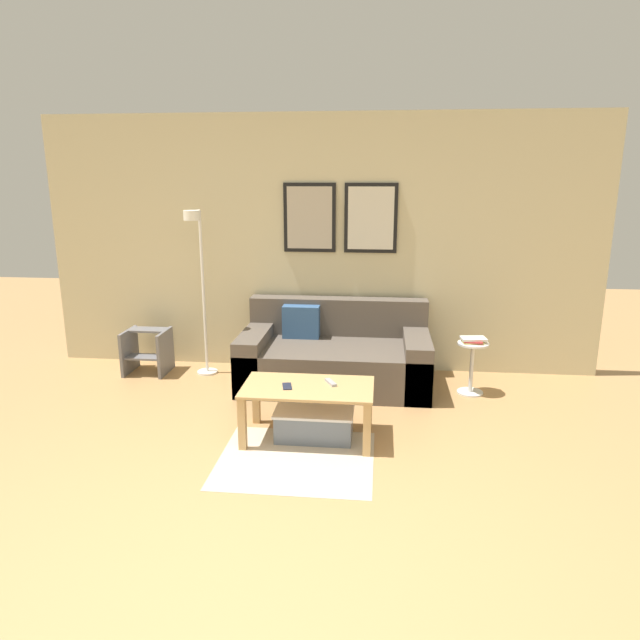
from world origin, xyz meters
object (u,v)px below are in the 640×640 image
(floor_lamp, at_px, (199,271))
(book_stack, at_px, (473,340))
(side_table, at_px, (472,363))
(storage_bin, at_px, (315,423))
(couch, at_px, (335,357))
(step_stool, at_px, (147,350))
(cell_phone, at_px, (287,386))
(coffee_table, at_px, (308,396))
(remote_control, at_px, (331,382))

(floor_lamp, relative_size, book_stack, 6.95)
(book_stack, bearing_deg, side_table, -83.89)
(storage_bin, bearing_deg, floor_lamp, 135.64)
(couch, xyz_separation_m, step_stool, (-1.92, 0.10, -0.03))
(book_stack, height_order, step_stool, book_stack)
(side_table, height_order, cell_phone, side_table)
(coffee_table, xyz_separation_m, step_stool, (-1.82, 1.32, -0.11))
(coffee_table, distance_m, storage_bin, 0.23)
(book_stack, bearing_deg, floor_lamp, 176.41)
(storage_bin, bearing_deg, cell_phone, -164.11)
(floor_lamp, bearing_deg, cell_phone, -50.57)
(remote_control, distance_m, cell_phone, 0.33)
(couch, relative_size, remote_control, 11.80)
(cell_phone, bearing_deg, side_table, 23.47)
(side_table, distance_m, cell_phone, 1.90)
(couch, distance_m, cell_phone, 1.28)
(couch, distance_m, side_table, 1.28)
(floor_lamp, bearing_deg, book_stack, -3.59)
(floor_lamp, height_order, book_stack, floor_lamp)
(coffee_table, distance_m, side_table, 1.75)
(couch, relative_size, storage_bin, 2.95)
(cell_phone, bearing_deg, coffee_table, -1.24)
(coffee_table, relative_size, cell_phone, 7.02)
(coffee_table, distance_m, step_stool, 2.25)
(book_stack, bearing_deg, couch, 174.56)
(remote_control, height_order, cell_phone, remote_control)
(side_table, xyz_separation_m, remote_control, (-1.21, -1.02, 0.14))
(storage_bin, distance_m, book_stack, 1.75)
(floor_lamp, bearing_deg, side_table, -3.83)
(remote_control, distance_m, step_stool, 2.35)
(storage_bin, height_order, step_stool, step_stool)
(floor_lamp, bearing_deg, remote_control, -40.76)
(floor_lamp, bearing_deg, coffee_table, -46.03)
(book_stack, distance_m, step_stool, 3.21)
(side_table, bearing_deg, step_stool, 175.77)
(couch, xyz_separation_m, floor_lamp, (-1.32, 0.04, 0.80))
(side_table, bearing_deg, remote_control, -139.94)
(coffee_table, height_order, side_table, side_table)
(floor_lamp, xyz_separation_m, side_table, (2.59, -0.17, -0.78))
(storage_bin, distance_m, side_table, 1.71)
(coffee_table, bearing_deg, remote_control, 22.74)
(storage_bin, xyz_separation_m, step_stool, (-1.86, 1.30, 0.12))
(cell_phone, distance_m, step_stool, 2.15)
(couch, bearing_deg, floor_lamp, 178.20)
(step_stool, bearing_deg, side_table, -4.23)
(storage_bin, xyz_separation_m, cell_phone, (-0.20, -0.06, 0.31))
(coffee_table, distance_m, cell_phone, 0.18)
(coffee_table, bearing_deg, couch, 85.11)
(couch, height_order, step_stool, couch)
(cell_phone, bearing_deg, couch, 65.64)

